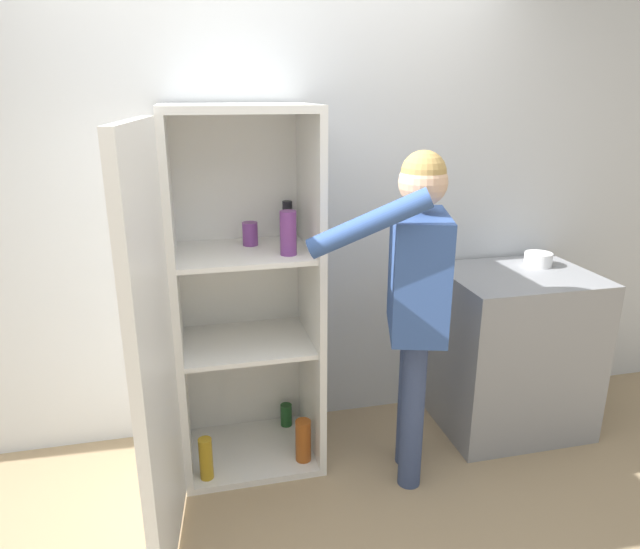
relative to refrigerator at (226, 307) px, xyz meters
name	(u,v)px	position (x,y,z in m)	size (l,w,h in m)	color
ground_plane	(313,532)	(0.29, -0.54, -0.90)	(12.00, 12.00, 0.00)	tan
wall_back	(272,207)	(0.29, 0.44, 0.38)	(7.00, 0.06, 2.55)	silver
refrigerator	(226,307)	(0.00, 0.00, 0.00)	(0.82, 1.26, 1.81)	white
person	(416,282)	(0.85, -0.23, 0.13)	(0.74, 0.56, 1.63)	#384770
counter	(512,351)	(1.60, 0.07, -0.44)	(0.80, 0.64, 0.92)	gray
bowl	(538,259)	(1.77, 0.18, 0.06)	(0.15, 0.15, 0.08)	white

